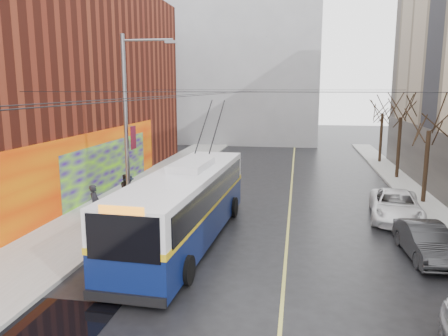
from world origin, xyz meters
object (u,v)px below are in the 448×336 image
at_px(tree_far, 383,104).
at_px(pedestrian_c, 129,190).
at_px(streetlight_pole, 129,124).
at_px(tree_near, 430,117).
at_px(pedestrian_a, 95,204).
at_px(parked_car_b, 426,241).
at_px(trolleybus, 185,204).
at_px(parked_car_c, 396,206).
at_px(following_car, 214,168).
at_px(tree_mid, 402,106).
at_px(pedestrian_b, 127,190).

xyz_separation_m(tree_far, pedestrian_c, (-16.29, -17.58, -4.15)).
bearing_deg(streetlight_pole, tree_near, 21.62).
bearing_deg(pedestrian_a, parked_car_b, -102.93).
relative_size(tree_far, pedestrian_a, 3.49).
height_order(trolleybus, pedestrian_a, trolleybus).
distance_m(parked_car_c, following_car, 13.93).
distance_m(parked_car_c, pedestrian_c, 14.07).
bearing_deg(pedestrian_c, pedestrian_a, 141.94).
bearing_deg(tree_near, trolleybus, -145.13).
distance_m(tree_mid, pedestrian_c, 19.89).
distance_m(streetlight_pole, parked_car_c, 13.80).
height_order(streetlight_pole, tree_near, streetlight_pole).
bearing_deg(tree_near, tree_far, 90.00).
distance_m(tree_near, following_car, 14.76).
bearing_deg(pedestrian_a, trolleybus, -111.48).
bearing_deg(streetlight_pole, pedestrian_b, 117.56).
distance_m(tree_mid, parked_car_b, 16.36).
xyz_separation_m(trolleybus, pedestrian_c, (-4.45, 4.67, -0.64)).
bearing_deg(pedestrian_b, parked_car_b, -67.31).
relative_size(tree_mid, parked_car_c, 1.30).
height_order(streetlight_pole, tree_mid, streetlight_pole).
height_order(tree_near, pedestrian_a, tree_near).
relative_size(parked_car_c, pedestrian_a, 2.73).
relative_size(parked_car_b, following_car, 0.91).
relative_size(pedestrian_a, pedestrian_c, 1.12).
bearing_deg(parked_car_b, tree_far, 80.98).
bearing_deg(pedestrian_a, tree_far, -45.12).
height_order(streetlight_pole, pedestrian_b, streetlight_pole).
height_order(pedestrian_a, pedestrian_b, pedestrian_a).
height_order(tree_far, following_car, tree_far).
bearing_deg(tree_far, parked_car_b, -95.47).
bearing_deg(parked_car_b, tree_mid, 78.55).
relative_size(tree_mid, pedestrian_a, 3.54).
height_order(pedestrian_b, pedestrian_c, pedestrian_b).
xyz_separation_m(trolleybus, parked_car_b, (9.68, -0.31, -0.96)).
height_order(tree_far, pedestrian_b, tree_far).
xyz_separation_m(streetlight_pole, pedestrian_a, (-1.48, -1.00, -3.75)).
relative_size(streetlight_pole, trolleybus, 0.72).
bearing_deg(tree_far, streetlight_pole, -127.12).
bearing_deg(parked_car_b, pedestrian_c, 157.05).
distance_m(streetlight_pole, tree_mid, 19.96).
bearing_deg(tree_near, pedestrian_c, -167.59).
relative_size(parked_car_c, pedestrian_b, 2.95).
xyz_separation_m(parked_car_b, pedestrian_c, (-14.13, 4.98, 0.32)).
bearing_deg(trolleybus, tree_far, 64.67).
xyz_separation_m(tree_mid, tree_far, (0.00, 7.00, -0.11)).
height_order(pedestrian_a, pedestrian_c, pedestrian_a).
relative_size(trolleybus, parked_car_b, 3.05).
bearing_deg(pedestrian_b, tree_far, -1.08).
bearing_deg(tree_far, pedestrian_b, -132.86).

